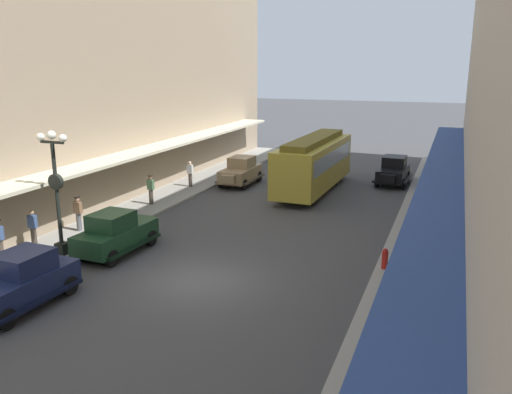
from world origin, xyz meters
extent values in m
plane|color=#424244|center=(0.00, 0.00, 0.00)|extent=(200.00, 200.00, 0.00)
cube|color=#99968E|center=(-7.50, 0.00, 0.07)|extent=(3.00, 60.00, 0.15)
cube|color=#99968E|center=(7.50, 0.00, 0.07)|extent=(3.00, 60.00, 0.15)
cube|color=beige|center=(-8.10, 0.00, 3.00)|extent=(1.80, 54.00, 0.16)
cube|color=navy|center=(8.10, 0.00, 3.00)|extent=(1.80, 54.00, 0.16)
cube|color=black|center=(4.79, 19.25, 0.74)|extent=(1.84, 3.96, 0.80)
cube|color=black|center=(4.80, 19.50, 1.49)|extent=(1.50, 1.75, 0.70)
cube|color=#8C9EA8|center=(4.80, 19.50, 1.49)|extent=(1.43, 1.71, 0.42)
cube|color=black|center=(4.71, 17.12, 0.79)|extent=(0.95, 0.39, 0.52)
cube|color=black|center=(5.74, 19.22, 0.42)|extent=(0.37, 3.52, 0.12)
cube|color=black|center=(3.84, 19.29, 0.42)|extent=(0.37, 3.52, 0.12)
cylinder|color=black|center=(5.55, 17.86, 0.34)|extent=(0.24, 0.69, 0.68)
cylinder|color=black|center=(3.93, 17.92, 0.34)|extent=(0.24, 0.69, 0.68)
cylinder|color=black|center=(5.64, 20.59, 0.34)|extent=(0.24, 0.69, 0.68)
cylinder|color=black|center=(4.03, 20.65, 0.34)|extent=(0.24, 0.69, 0.68)
cube|color=#997F5B|center=(-4.71, 15.46, 0.74)|extent=(1.72, 3.91, 0.80)
cube|color=#997F5B|center=(-4.71, 15.71, 1.49)|extent=(1.45, 1.71, 0.70)
cube|color=#8C9EA8|center=(-4.71, 15.71, 1.49)|extent=(1.37, 1.67, 0.42)
cube|color=#997F5B|center=(-4.70, 13.33, 0.79)|extent=(0.94, 0.36, 0.52)
cube|color=#4C3F2D|center=(-3.76, 15.47, 0.42)|extent=(0.25, 3.51, 0.12)
cube|color=#4C3F2D|center=(-5.66, 15.46, 0.42)|extent=(0.25, 3.51, 0.12)
cylinder|color=black|center=(-3.90, 14.10, 0.34)|extent=(0.22, 0.68, 0.68)
cylinder|color=black|center=(-5.51, 14.10, 0.34)|extent=(0.22, 0.68, 0.68)
cylinder|color=black|center=(-3.91, 16.83, 0.34)|extent=(0.22, 0.68, 0.68)
cylinder|color=black|center=(-5.52, 16.83, 0.34)|extent=(0.22, 0.68, 0.68)
cube|color=#193D23|center=(-4.64, 1.46, 0.74)|extent=(1.87, 3.97, 0.80)
cube|color=#193D23|center=(-4.65, 1.21, 1.49)|extent=(1.51, 1.76, 0.70)
cube|color=#8C9EA8|center=(-4.65, 1.21, 1.49)|extent=(1.44, 1.72, 0.42)
cube|color=#193D23|center=(-4.54, 3.58, 0.79)|extent=(0.95, 0.40, 0.52)
cube|color=black|center=(-5.59, 1.50, 0.42)|extent=(0.39, 3.52, 0.12)
cube|color=black|center=(-3.69, 1.41, 0.42)|extent=(0.39, 3.52, 0.12)
cylinder|color=black|center=(-5.38, 2.85, 0.34)|extent=(0.25, 0.69, 0.68)
cylinder|color=black|center=(-3.77, 2.78, 0.34)|extent=(0.25, 0.69, 0.68)
cylinder|color=black|center=(-5.50, 0.13, 0.34)|extent=(0.25, 0.69, 0.68)
cylinder|color=black|center=(-3.89, 0.06, 0.34)|extent=(0.25, 0.69, 0.68)
cube|color=#19234C|center=(-4.53, -4.03, 0.74)|extent=(1.85, 3.96, 0.80)
cube|color=#19234C|center=(-4.52, -3.78, 1.49)|extent=(1.51, 1.75, 0.70)
cube|color=#8C9EA8|center=(-4.52, -3.78, 1.49)|extent=(1.43, 1.72, 0.42)
cube|color=black|center=(-3.58, -4.06, 0.42)|extent=(0.38, 3.52, 0.12)
cube|color=black|center=(-5.48, -3.99, 0.42)|extent=(0.38, 3.52, 0.12)
cylinder|color=black|center=(-3.78, -5.42, 0.34)|extent=(0.25, 0.69, 0.68)
cylinder|color=black|center=(-3.67, -2.70, 0.34)|extent=(0.25, 0.69, 0.68)
cylinder|color=black|center=(-5.29, -2.63, 0.34)|extent=(0.25, 0.69, 0.68)
cube|color=gold|center=(0.33, 15.33, 1.75)|extent=(2.74, 9.66, 2.70)
cube|color=brown|center=(0.33, 15.33, 3.28)|extent=(1.72, 8.68, 0.36)
cube|color=#8C9EA8|center=(0.33, 15.33, 2.22)|extent=(2.75, 8.89, 0.95)
cube|color=black|center=(0.40, 18.21, 0.20)|extent=(2.03, 1.25, 0.40)
cube|color=black|center=(0.25, 12.45, 0.20)|extent=(2.03, 1.25, 0.40)
cube|color=black|center=(-6.40, 0.14, 0.40)|extent=(0.44, 0.44, 0.50)
cylinder|color=black|center=(-6.40, 0.14, 2.75)|extent=(0.16, 0.16, 4.20)
cube|color=black|center=(-6.40, 0.14, 4.85)|extent=(1.10, 0.10, 0.10)
sphere|color=white|center=(-6.95, 0.14, 5.03)|extent=(0.32, 0.32, 0.32)
sphere|color=white|center=(-5.85, 0.14, 5.03)|extent=(0.32, 0.32, 0.32)
sphere|color=white|center=(-6.40, 0.14, 5.13)|extent=(0.36, 0.36, 0.36)
cylinder|color=black|center=(-6.40, 0.14, 3.25)|extent=(0.64, 0.18, 0.64)
cylinder|color=silver|center=(-6.40, 0.24, 3.25)|extent=(0.56, 0.02, 0.56)
cylinder|color=#B21E19|center=(6.35, 3.31, 0.50)|extent=(0.24, 0.24, 0.70)
sphere|color=#B21E19|center=(6.35, 3.31, 0.87)|extent=(0.20, 0.20, 0.20)
cylinder|color=#4C4238|center=(-7.25, 8.44, 0.57)|extent=(0.24, 0.24, 0.85)
cube|color=#4C724C|center=(-7.25, 8.44, 1.28)|extent=(0.36, 0.22, 0.56)
sphere|color=#9E7051|center=(-7.25, 8.44, 1.68)|extent=(0.22, 0.22, 0.22)
cylinder|color=black|center=(-7.25, 8.44, 1.80)|extent=(0.28, 0.28, 0.04)
cylinder|color=#4C4238|center=(-8.21, 0.51, 0.57)|extent=(0.24, 0.24, 0.85)
cube|color=#3F598C|center=(-8.21, 0.51, 1.28)|extent=(0.36, 0.22, 0.56)
sphere|color=tan|center=(-8.21, 0.51, 1.68)|extent=(0.22, 0.22, 0.22)
cylinder|color=#4C4238|center=(8.55, 18.20, 0.57)|extent=(0.24, 0.24, 0.85)
cube|color=#26262D|center=(8.55, 18.20, 1.28)|extent=(0.36, 0.22, 0.56)
sphere|color=brown|center=(8.55, 18.20, 1.68)|extent=(0.22, 0.22, 0.22)
cylinder|color=#4C4238|center=(-8.31, -1.21, 0.57)|extent=(0.24, 0.24, 0.85)
cylinder|color=slate|center=(-7.85, 3.02, 0.57)|extent=(0.24, 0.24, 0.85)
cube|color=#8C6647|center=(-7.85, 3.02, 1.28)|extent=(0.36, 0.22, 0.56)
sphere|color=tan|center=(-7.85, 3.02, 1.68)|extent=(0.22, 0.22, 0.22)
cylinder|color=black|center=(-7.85, 3.02, 1.80)|extent=(0.28, 0.28, 0.04)
cylinder|color=#4C4238|center=(-7.28, 13.21, 0.57)|extent=(0.24, 0.24, 0.85)
cube|color=white|center=(-7.28, 13.21, 1.28)|extent=(0.36, 0.22, 0.56)
sphere|color=beige|center=(-7.28, 13.21, 1.68)|extent=(0.22, 0.22, 0.22)
camera|label=1|loc=(8.50, -16.34, 7.87)|focal=37.02mm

